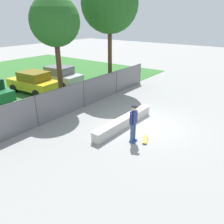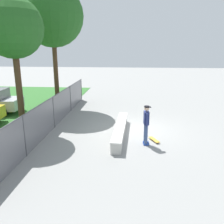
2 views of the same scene
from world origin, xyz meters
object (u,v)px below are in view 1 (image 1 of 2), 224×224
Objects in this scene: concrete_ledge at (124,122)px; car_silver at (59,76)px; skateboarder at (133,122)px; skateboard at (145,139)px; tree_near_left at (55,22)px; tree_near_right at (110,4)px; car_yellow at (33,82)px.

car_silver is (3.38, 9.04, 0.56)m from concrete_ledge.
skateboard is (0.42, -0.43, -0.96)m from skateboarder.
skateboard is 0.12× the size of tree_near_left.
skateboarder is at bearing -135.76° from tree_near_right.
car_yellow reaches higher than concrete_ledge.
concrete_ledge is 9.40m from tree_near_right.
car_silver is at bearing 51.02° from tree_near_left.
tree_near_left reaches higher than skateboard.
tree_near_right reaches higher than concrete_ledge.
skateboarder is 0.42× the size of car_silver.
tree_near_right is at bearing -43.27° from car_yellow.
car_yellow reaches higher than skateboard.
concrete_ledge is 1.79m from skateboarder.
skateboarder is 0.27× the size of tree_near_left.
tree_near_left is 1.56× the size of car_silver.
tree_near_right is (6.29, 6.12, 5.34)m from skateboarder.
concrete_ledge is 0.70× the size of tree_near_left.
car_silver reaches higher than skateboard.
skateboarder is 1.13m from skateboard.
car_yellow is (0.46, 3.72, -4.39)m from tree_near_left.
car_yellow is at bearing 136.73° from tree_near_right.
car_silver is (-1.84, 4.15, -5.53)m from tree_near_right.
tree_near_right is 7.15m from car_silver.
skateboard is 10.82m from tree_near_right.
tree_near_right is at bearing 44.24° from skateboarder.
tree_near_right is (5.87, 6.56, 6.30)m from skateboard.
car_yellow is 1.00× the size of car_silver.
concrete_ledge reaches higher than skateboard.
concrete_ledge is at bearing -95.25° from car_yellow.
skateboarder reaches higher than skateboard.
tree_near_right is 1.96× the size of car_yellow.
car_silver is (4.02, 10.70, 0.77)m from skateboard.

